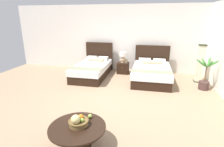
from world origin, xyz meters
TOP-DOWN VIEW (x-y plane):
  - ground_plane at (0.00, 0.00)m, footprint 10.04×10.05m
  - wall_back at (0.00, 3.22)m, footprint 10.04×0.12m
  - bed_near_window at (-1.13, 2.02)m, footprint 1.19×2.19m
  - bed_near_corner at (1.13, 2.01)m, footprint 1.36×2.06m
  - nightstand at (-0.03, 2.65)m, footprint 0.46×0.41m
  - table_lamp at (-0.03, 2.67)m, footprint 0.29×0.29m
  - vase at (0.11, 2.61)m, footprint 0.10×0.10m
  - coffee_table at (-0.07, -1.92)m, footprint 0.99×0.99m
  - fruit_bowl at (-0.07, -1.89)m, footprint 0.35×0.35m
  - loose_apple at (0.05, -1.61)m, footprint 0.08×0.08m
  - floor_lamp_corner at (2.78, 2.25)m, footprint 0.26×0.26m
  - potted_palm at (2.80, 1.50)m, footprint 0.67×0.52m

SIDE VIEW (x-z plane):
  - ground_plane at x=0.00m, z-range -0.02..0.00m
  - nightstand at x=-0.03m, z-range 0.00..0.46m
  - bed_near_window at x=-1.13m, z-range -0.31..0.89m
  - bed_near_corner at x=1.13m, z-range -0.28..0.88m
  - potted_palm at x=2.80m, z-range -0.22..0.82m
  - coffee_table at x=-0.07m, z-range 0.12..0.53m
  - loose_apple at x=0.05m, z-range 0.41..0.49m
  - fruit_bowl at x=-0.07m, z-range 0.37..0.61m
  - vase at x=0.11m, z-range 0.46..0.61m
  - floor_lamp_corner at x=2.78m, z-range 0.00..1.34m
  - table_lamp at x=-0.03m, z-range 0.50..0.94m
  - wall_back at x=0.00m, z-range 0.00..2.74m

